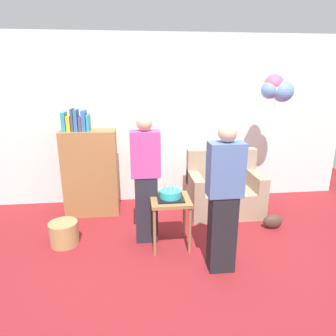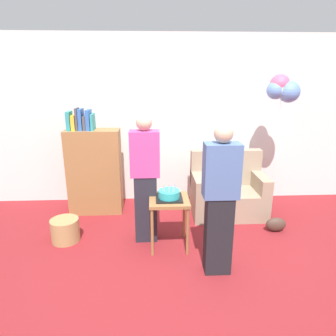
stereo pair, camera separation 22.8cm
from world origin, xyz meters
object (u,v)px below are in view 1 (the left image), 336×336
couch (224,191)px  person_holding_cake (224,199)px  wicker_basket (64,233)px  handbag (273,221)px  side_table (170,206)px  balloon_bunch (276,89)px  birthday_cake (170,195)px  bookshelf (90,171)px  person_blowing_candles (146,180)px

couch → person_holding_cake: 1.60m
wicker_basket → handbag: wicker_basket is taller
side_table → handbag: (1.49, 0.29, -0.44)m
person_holding_cake → balloon_bunch: 2.15m
couch → birthday_cake: couch is taller
bookshelf → person_blowing_candles: (0.80, -0.90, 0.14)m
birthday_cake → handbag: birthday_cake is taller
person_holding_cake → birthday_cake: bearing=-30.4°
couch → handbag: couch is taller
person_blowing_candles → balloon_bunch: bearing=4.7°
bookshelf → wicker_basket: size_ratio=4.50×
bookshelf → person_holding_cake: bearing=-45.7°
person_holding_cake → balloon_bunch: bearing=-110.8°
handbag → balloon_bunch: size_ratio=0.13×
bookshelf → birthday_cake: bookshelf is taller
bookshelf → wicker_basket: bookshelf is taller
bookshelf → birthday_cake: size_ratio=5.06×
side_table → wicker_basket: side_table is taller
couch → person_holding_cake: size_ratio=0.67×
bookshelf → side_table: 1.54m
bookshelf → handbag: bookshelf is taller
couch → side_table: size_ratio=1.72×
couch → bookshelf: bookshelf is taller
person_blowing_candles → wicker_basket: size_ratio=4.53×
bookshelf → person_blowing_candles: size_ratio=0.99×
person_holding_cake → wicker_basket: person_holding_cake is taller
wicker_basket → person_holding_cake: bearing=-21.5°
birthday_cake → handbag: 1.63m
couch → wicker_basket: bearing=-162.3°
couch → birthday_cake: size_ratio=3.44×
wicker_basket → handbag: (2.83, 0.11, -0.05)m
side_table → birthday_cake: birthday_cake is taller
couch → handbag: (0.54, -0.63, -0.24)m
birthday_cake → bookshelf: bearing=135.2°
couch → person_blowing_candles: size_ratio=0.67×
person_holding_cake → wicker_basket: bearing=-4.3°
bookshelf → side_table: (1.09, -1.08, -0.15)m
birthday_cake → person_blowing_candles: person_blowing_candles is taller
bookshelf → wicker_basket: (-0.25, -0.90, -0.54)m
balloon_bunch → person_holding_cake: bearing=-128.0°
side_table → balloon_bunch: size_ratio=0.31×
couch → person_holding_cake: person_holding_cake is taller
couch → person_blowing_candles: person_blowing_candles is taller
side_table → person_holding_cake: 0.79m
side_table → person_blowing_candles: 0.45m
birthday_cake → handbag: bearing=10.8°
couch → side_table: bearing=-136.3°
couch → wicker_basket: couch is taller
person_blowing_candles → balloon_bunch: size_ratio=0.78×
couch → person_blowing_candles: bearing=-149.3°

